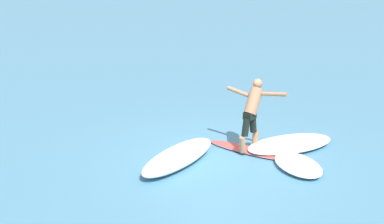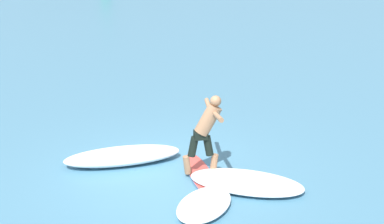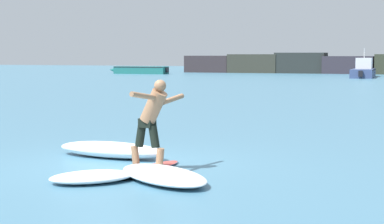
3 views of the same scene
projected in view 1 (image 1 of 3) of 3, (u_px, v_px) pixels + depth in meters
name	position (u px, v px, depth m)	size (l,w,h in m)	color
ground_plane	(223.00, 158.00, 11.58)	(200.00, 200.00, 0.00)	teal
surfboard	(250.00, 151.00, 11.94)	(0.70, 2.21, 0.19)	#D8483F
surfer	(253.00, 109.00, 11.75)	(0.79, 1.52, 1.57)	#9A6D4C
wave_foam_at_tail	(298.00, 165.00, 11.05)	(1.56, 1.57, 0.17)	white
wave_foam_at_nose	(178.00, 157.00, 11.29)	(2.44, 0.94, 0.31)	white
wave_foam_beside	(290.00, 144.00, 12.15)	(2.34, 2.10, 0.19)	white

